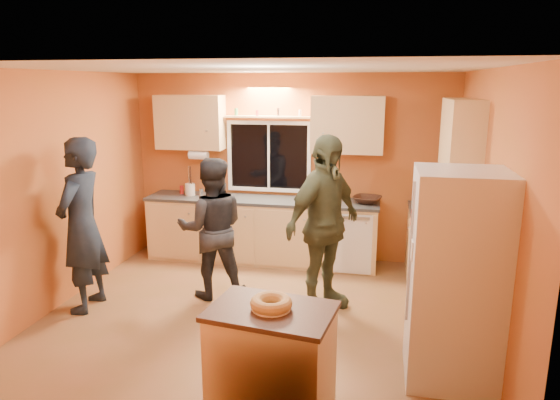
% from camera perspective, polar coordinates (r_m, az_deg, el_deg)
% --- Properties ---
extents(ground, '(4.50, 4.50, 0.00)m').
position_cam_1_polar(ground, '(5.57, -2.68, -13.01)').
color(ground, brown).
rests_on(ground, ground).
extents(room_shell, '(4.54, 4.04, 2.61)m').
position_cam_1_polar(room_shell, '(5.44, -0.58, 4.29)').
color(room_shell, '#B6592E').
rests_on(room_shell, ground).
extents(back_counter, '(4.23, 0.62, 0.90)m').
position_cam_1_polar(back_counter, '(6.96, 0.78, -3.59)').
color(back_counter, tan).
rests_on(back_counter, ground).
extents(right_counter, '(0.62, 1.84, 0.90)m').
position_cam_1_polar(right_counter, '(5.76, 17.94, -7.91)').
color(right_counter, tan).
rests_on(right_counter, ground).
extents(refrigerator, '(0.72, 0.70, 1.80)m').
position_cam_1_polar(refrigerator, '(4.39, 19.40, -8.44)').
color(refrigerator, silver).
rests_on(refrigerator, ground).
extents(island, '(0.97, 0.73, 0.87)m').
position_cam_1_polar(island, '(3.90, -0.98, -18.01)').
color(island, tan).
rests_on(island, ground).
extents(bundt_pastry, '(0.31, 0.31, 0.09)m').
position_cam_1_polar(bundt_pastry, '(3.68, -1.01, -11.70)').
color(bundt_pastry, '#B08048').
rests_on(bundt_pastry, island).
extents(person_left, '(0.49, 0.72, 1.92)m').
position_cam_1_polar(person_left, '(5.82, -21.72, -2.73)').
color(person_left, black).
rests_on(person_left, ground).
extents(person_center, '(0.96, 0.86, 1.65)m').
position_cam_1_polar(person_center, '(5.82, -7.78, -3.24)').
color(person_center, black).
rests_on(person_center, ground).
extents(person_right, '(1.01, 1.22, 1.94)m').
position_cam_1_polar(person_right, '(5.43, 5.05, -2.77)').
color(person_right, '#303421').
rests_on(person_right, ground).
extents(mixing_bowl, '(0.45, 0.45, 0.09)m').
position_cam_1_polar(mixing_bowl, '(6.75, 9.95, 0.03)').
color(mixing_bowl, black).
rests_on(mixing_bowl, back_counter).
extents(utensil_crock, '(0.14, 0.14, 0.17)m').
position_cam_1_polar(utensil_crock, '(7.22, -10.24, 1.20)').
color(utensil_crock, beige).
rests_on(utensil_crock, back_counter).
extents(potted_plant, '(0.31, 0.29, 0.27)m').
position_cam_1_polar(potted_plant, '(5.15, 19.14, -3.62)').
color(potted_plant, gray).
rests_on(potted_plant, right_counter).
extents(red_box, '(0.19, 0.16, 0.07)m').
position_cam_1_polar(red_box, '(5.42, 17.95, -3.82)').
color(red_box, '#B41F1B').
rests_on(red_box, right_counter).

